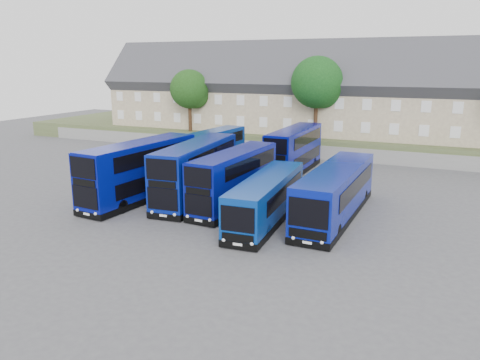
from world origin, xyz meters
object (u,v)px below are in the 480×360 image
dd_front_left (140,172)px  coach_east_a (267,200)px  dd_front_mid (196,172)px  tree_west (191,91)px  tree_mid (318,84)px

dd_front_left → coach_east_a: bearing=0.4°
dd_front_left → dd_front_mid: bearing=29.0°
tree_west → coach_east_a: bearing=-50.9°
dd_front_mid → coach_east_a: 7.34m
dd_front_left → tree_mid: tree_mid is taller
dd_front_mid → tree_mid: 22.33m
tree_west → dd_front_mid: bearing=-59.5°
dd_front_mid → coach_east_a: dd_front_mid is taller
coach_east_a → tree_west: (-18.99, 23.34, 5.56)m
dd_front_mid → dd_front_left: bearing=-161.2°
coach_east_a → tree_mid: 24.91m
tree_mid → coach_east_a: bearing=-82.9°
dd_front_mid → tree_mid: bearing=74.7°
dd_front_left → coach_east_a: dd_front_left is taller
dd_front_left → tree_west: tree_west is taller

